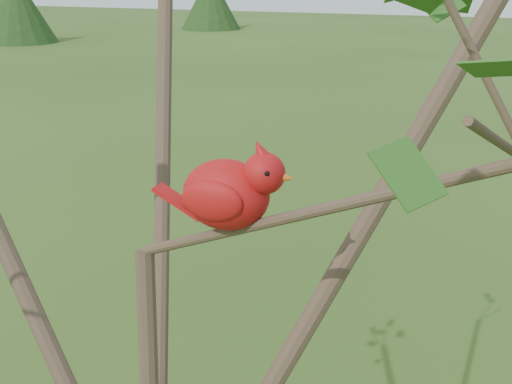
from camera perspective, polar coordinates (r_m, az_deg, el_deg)
crabapple_tree at (r=0.96m, az=-10.88°, el=0.65°), size 2.35×2.05×2.95m
cardinal at (r=1.01m, az=-2.27°, el=0.05°), size 0.24×0.13×0.16m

